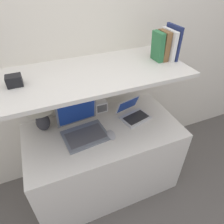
# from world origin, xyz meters

# --- Properties ---
(ground_plane) EXTENTS (12.00, 12.00, 0.00)m
(ground_plane) POSITION_xyz_m (0.00, 0.00, 0.00)
(ground_plane) COLOR #56514C
(wall_back) EXTENTS (6.00, 0.05, 2.40)m
(wall_back) POSITION_xyz_m (0.00, 0.73, 1.20)
(wall_back) COLOR silver
(wall_back) RESTS_ON ground_plane
(desk) EXTENTS (1.27, 0.67, 0.71)m
(desk) POSITION_xyz_m (0.00, 0.33, 0.36)
(desk) COLOR silver
(desk) RESTS_ON ground_plane
(back_riser) EXTENTS (1.27, 0.04, 1.18)m
(back_riser) POSITION_xyz_m (0.00, 0.69, 0.59)
(back_riser) COLOR silver
(back_riser) RESTS_ON ground_plane
(shelf) EXTENTS (1.27, 0.60, 0.03)m
(shelf) POSITION_xyz_m (0.00, 0.41, 1.20)
(shelf) COLOR silver
(shelf) RESTS_ON back_riser
(table_lamp) EXTENTS (0.23, 0.23, 0.32)m
(table_lamp) POSITION_xyz_m (-0.44, 0.53, 0.93)
(table_lamp) COLOR #2D2D33
(table_lamp) RESTS_ON desk
(laptop_large) EXTENTS (0.36, 0.34, 0.27)m
(laptop_large) POSITION_xyz_m (-0.16, 0.37, 0.77)
(laptop_large) COLOR slate
(laptop_large) RESTS_ON desk
(laptop_small) EXTENTS (0.28, 0.28, 0.16)m
(laptop_small) POSITION_xyz_m (0.30, 0.39, 0.75)
(laptop_small) COLOR silver
(laptop_small) RESTS_ON desk
(computer_mouse) EXTENTS (0.07, 0.12, 0.03)m
(computer_mouse) POSITION_xyz_m (0.03, 0.24, 0.73)
(computer_mouse) COLOR #99999E
(computer_mouse) RESTS_ON desk
(router_box) EXTENTS (0.11, 0.09, 0.10)m
(router_box) POSITION_xyz_m (0.07, 0.59, 0.76)
(router_box) COLOR white
(router_box) RESTS_ON desk
(book_navy) EXTENTS (0.02, 0.18, 0.24)m
(book_navy) POSITION_xyz_m (0.60, 0.41, 1.33)
(book_navy) COLOR navy
(book_navy) RESTS_ON shelf
(book_white) EXTENTS (0.03, 0.17, 0.22)m
(book_white) POSITION_xyz_m (0.56, 0.41, 1.32)
(book_white) COLOR silver
(book_white) RESTS_ON shelf
(book_brown) EXTENTS (0.04, 0.13, 0.21)m
(book_brown) POSITION_xyz_m (0.52, 0.41, 1.32)
(book_brown) COLOR brown
(book_brown) RESTS_ON shelf
(book_green) EXTENTS (0.05, 0.12, 0.21)m
(book_green) POSITION_xyz_m (0.47, 0.41, 1.32)
(book_green) COLOR #2D7042
(book_green) RESTS_ON shelf
(shelf_gadget) EXTENTS (0.09, 0.07, 0.07)m
(shelf_gadget) POSITION_xyz_m (-0.53, 0.41, 1.24)
(shelf_gadget) COLOR black
(shelf_gadget) RESTS_ON shelf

